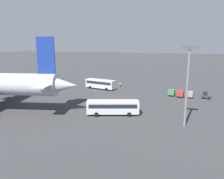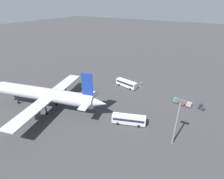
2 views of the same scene
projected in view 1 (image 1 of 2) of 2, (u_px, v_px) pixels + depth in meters
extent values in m
plane|color=#38383A|center=(116.00, 88.00, 80.22)|extent=(600.00, 600.00, 0.00)
cone|color=#B2B7C1|center=(63.00, 85.00, 49.51)|extent=(7.61, 6.13, 4.61)
cube|color=#B2B7C1|center=(9.00, 79.00, 62.90)|extent=(9.69, 19.22, 0.44)
cube|color=navy|center=(46.00, 55.00, 48.44)|extent=(3.98, 1.35, 8.20)
cube|color=#B2B7C1|center=(49.00, 83.00, 49.68)|extent=(6.06, 13.61, 0.28)
cylinder|color=#38383D|center=(0.00, 86.00, 60.64)|extent=(5.38, 3.94, 2.82)
cube|color=silver|center=(100.00, 84.00, 77.60)|extent=(11.46, 4.86, 2.91)
cube|color=#192333|center=(100.00, 82.00, 77.49)|extent=(10.59, 4.74, 0.93)
cylinder|color=black|center=(90.00, 87.00, 78.37)|extent=(1.04, 0.48, 1.00)
cylinder|color=black|center=(95.00, 86.00, 80.84)|extent=(1.04, 0.48, 1.00)
cylinder|color=black|center=(106.00, 89.00, 74.93)|extent=(1.04, 0.48, 1.00)
cylinder|color=black|center=(111.00, 88.00, 77.40)|extent=(1.04, 0.48, 1.00)
cube|color=silver|center=(113.00, 107.00, 49.49)|extent=(11.98, 6.66, 2.80)
cube|color=#192333|center=(113.00, 105.00, 49.39)|extent=(11.11, 6.38, 0.90)
cylinder|color=black|center=(96.00, 115.00, 48.31)|extent=(1.04, 0.62, 1.00)
cylinder|color=black|center=(97.00, 111.00, 51.22)|extent=(1.04, 0.62, 1.00)
cylinder|color=black|center=(129.00, 115.00, 48.32)|extent=(1.04, 0.62, 1.00)
cylinder|color=black|center=(128.00, 111.00, 51.23)|extent=(1.04, 0.62, 1.00)
cube|color=#333338|center=(206.00, 97.00, 64.09)|extent=(2.62, 1.77, 0.70)
cube|color=#192333|center=(205.00, 93.00, 64.11)|extent=(1.30, 1.37, 1.10)
cylinder|color=black|center=(203.00, 98.00, 64.01)|extent=(0.63, 0.34, 0.60)
cylinder|color=black|center=(204.00, 97.00, 65.17)|extent=(0.63, 0.34, 0.60)
cylinder|color=black|center=(209.00, 99.00, 63.14)|extent=(0.63, 0.34, 0.60)
cylinder|color=black|center=(210.00, 98.00, 64.31)|extent=(0.63, 0.34, 0.60)
cylinder|color=#1E1E2D|center=(120.00, 86.00, 81.52)|extent=(0.32, 0.32, 0.85)
cylinder|color=yellow|center=(120.00, 84.00, 81.37)|extent=(0.38, 0.38, 0.65)
sphere|color=tan|center=(120.00, 83.00, 81.28)|extent=(0.24, 0.24, 0.24)
cube|color=#38383D|center=(189.00, 97.00, 64.88)|extent=(2.24, 1.98, 0.10)
cube|color=gray|center=(190.00, 94.00, 64.71)|extent=(2.13, 1.88, 1.60)
cylinder|color=black|center=(186.00, 98.00, 64.74)|extent=(0.37, 0.18, 0.36)
cylinder|color=black|center=(187.00, 97.00, 65.84)|extent=(0.37, 0.18, 0.36)
cylinder|color=black|center=(192.00, 98.00, 64.02)|extent=(0.37, 0.18, 0.36)
cylinder|color=black|center=(192.00, 97.00, 65.12)|extent=(0.37, 0.18, 0.36)
cube|color=#38383D|center=(180.00, 96.00, 65.76)|extent=(2.24, 1.98, 0.10)
cube|color=#B72D28|center=(180.00, 93.00, 65.58)|extent=(2.13, 1.88, 1.60)
cylinder|color=black|center=(177.00, 97.00, 65.62)|extent=(0.37, 0.18, 0.36)
cylinder|color=black|center=(178.00, 96.00, 66.71)|extent=(0.37, 0.18, 0.36)
cylinder|color=black|center=(182.00, 97.00, 64.90)|extent=(0.37, 0.18, 0.36)
cylinder|color=black|center=(183.00, 97.00, 65.99)|extent=(0.37, 0.18, 0.36)
cube|color=#38383D|center=(171.00, 95.00, 67.33)|extent=(2.24, 1.98, 0.10)
cube|color=#38844C|center=(172.00, 92.00, 67.15)|extent=(2.13, 1.88, 1.60)
cylinder|color=black|center=(168.00, 96.00, 67.18)|extent=(0.37, 0.18, 0.36)
cylinder|color=black|center=(169.00, 95.00, 68.28)|extent=(0.37, 0.18, 0.36)
cylinder|color=black|center=(173.00, 96.00, 66.47)|extent=(0.37, 0.18, 0.36)
cylinder|color=black|center=(174.00, 95.00, 67.56)|extent=(0.37, 0.18, 0.36)
cylinder|color=slate|center=(187.00, 89.00, 41.43)|extent=(0.50, 0.50, 14.81)
cube|color=#4C4C4C|center=(190.00, 48.00, 39.81)|extent=(2.80, 0.70, 0.80)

